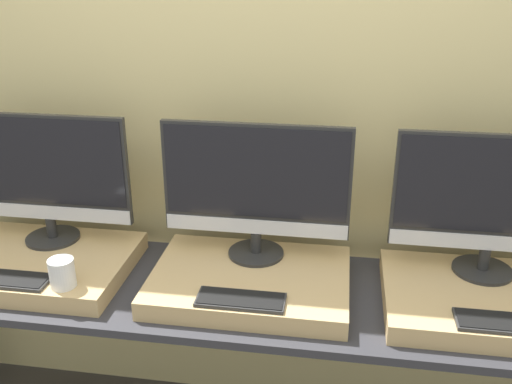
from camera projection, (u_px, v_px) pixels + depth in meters
wall_back at (265, 121)px, 2.18m from camera, size 8.00×0.04×2.60m
workbench at (250, 305)px, 2.06m from camera, size 2.81×0.61×0.78m
wooden_riser_left at (37, 263)px, 2.14m from camera, size 0.70×0.50×0.07m
monitor_left at (43, 174)px, 2.15m from camera, size 0.68×0.21×0.51m
keyboard_left at (8, 279)px, 1.96m from camera, size 0.29×0.11×0.01m
mug at (62, 273)px, 1.91m from camera, size 0.09×0.09×0.10m
wooden_riser_center at (250, 281)px, 2.03m from camera, size 0.70×0.50×0.07m
monitor_center at (256, 186)px, 2.03m from camera, size 0.68×0.21×0.51m
keyboard_center at (241, 300)px, 1.84m from camera, size 0.29×0.11×0.01m
wooden_riser_right at (489, 301)px, 1.91m from camera, size 0.70×0.50×0.07m
monitor_right at (495, 200)px, 1.92m from camera, size 0.68×0.21×0.51m
keyboard_right at (504, 323)px, 1.73m from camera, size 0.29×0.11×0.01m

